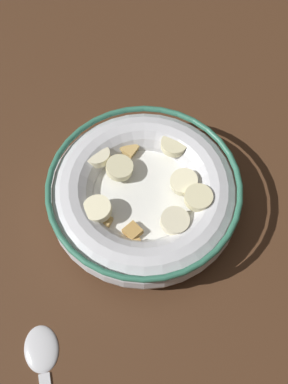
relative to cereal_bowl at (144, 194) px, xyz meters
The scene contains 3 objects.
ground_plane 3.49cm from the cereal_bowl, 87.13° to the right, with size 120.92×120.92×2.00cm, color #472B19.
cereal_bowl is the anchor object (origin of this frame).
spoon 18.61cm from the cereal_bowl, 119.04° to the right, with size 4.97×13.94×0.80cm.
Camera 1 is at (0.00, -21.01, 43.98)cm, focal length 43.38 mm.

